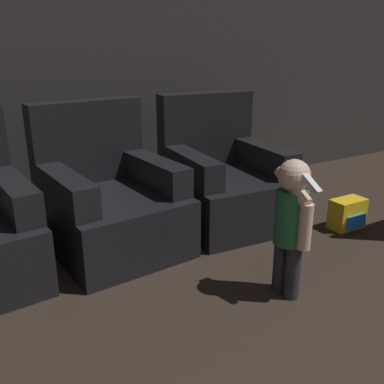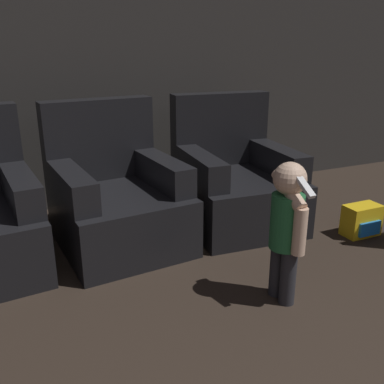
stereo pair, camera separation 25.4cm
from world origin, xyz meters
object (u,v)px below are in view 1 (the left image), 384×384
at_px(person_toddler, 292,218).
at_px(toy_backpack, 348,214).
at_px(armchair_right, 223,181).
at_px(armchair_middle, 109,202).

distance_m(person_toddler, toy_backpack, 1.19).
distance_m(armchair_right, toy_backpack, 0.99).
bearing_deg(person_toddler, armchair_right, 163.11).
bearing_deg(armchair_right, armchair_middle, -175.87).
bearing_deg(person_toddler, toy_backpack, 112.95).
bearing_deg(toy_backpack, armchair_middle, 159.24).
relative_size(armchair_right, toy_backpack, 3.63).
height_order(armchair_middle, person_toddler, armchair_middle).
xyz_separation_m(armchair_middle, toy_backpack, (1.67, -0.63, -0.21)).
distance_m(armchair_right, person_toddler, 1.15).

